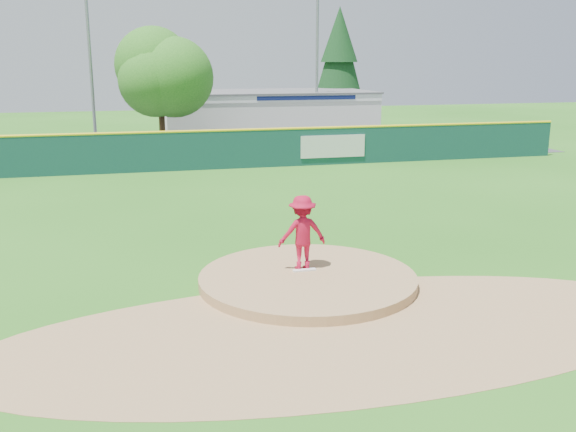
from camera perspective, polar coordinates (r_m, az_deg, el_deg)
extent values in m
plane|color=#286B19|center=(16.35, 1.75, -6.05)|extent=(120.00, 120.00, 0.00)
cylinder|color=#9E774C|center=(16.35, 1.75, -6.05)|extent=(5.50, 5.50, 0.50)
cube|color=white|center=(16.53, 1.47, -4.83)|extent=(0.60, 0.15, 0.04)
cylinder|color=#9E774C|center=(13.69, 5.29, -10.12)|extent=(15.40, 15.40, 0.01)
cube|color=#38383A|center=(42.35, -8.48, 6.08)|extent=(44.00, 16.00, 0.02)
imported|color=#AA0E2E|center=(16.44, 1.27, -1.48)|extent=(1.26, 0.74, 1.94)
imported|color=white|center=(36.46, -14.09, 5.82)|extent=(5.82, 3.41, 1.52)
cube|color=silver|center=(48.05, -1.98, 9.02)|extent=(15.00, 8.00, 3.20)
cube|color=white|center=(44.05, -0.85, 10.42)|extent=(15.00, 0.06, 0.55)
cube|color=#0F194C|center=(44.52, 1.71, 10.46)|extent=(7.00, 0.03, 0.28)
cube|color=#59595B|center=(47.95, -2.00, 10.98)|extent=(15.20, 8.20, 0.12)
cube|color=silver|center=(34.75, 4.02, 6.20)|extent=(3.60, 0.04, 1.20)
cube|color=#123C38|center=(33.36, -6.88, 5.82)|extent=(40.00, 0.10, 2.00)
cylinder|color=yellow|center=(33.24, -6.93, 7.53)|extent=(40.00, 0.14, 0.14)
cylinder|color=#382314|center=(40.06, -11.10, 7.41)|extent=(0.36, 0.36, 2.60)
sphere|color=#387F23|center=(39.85, -11.32, 12.07)|extent=(5.60, 5.60, 5.60)
cylinder|color=#382314|center=(53.85, 4.47, 8.64)|extent=(0.40, 0.40, 1.60)
cone|color=#113A16|center=(53.64, 4.57, 13.70)|extent=(4.40, 4.40, 7.90)
cylinder|color=gray|center=(41.81, -17.17, 13.09)|extent=(0.20, 0.20, 11.00)
cylinder|color=gray|center=(45.75, 2.59, 13.04)|extent=(0.20, 0.20, 10.00)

